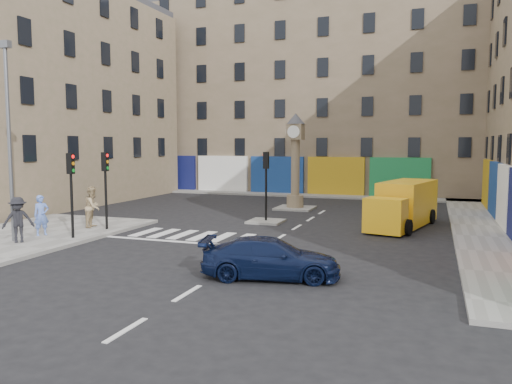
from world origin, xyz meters
The scene contains 17 objects.
ground centered at (0.00, 0.00, 0.00)m, with size 120.00×120.00×0.00m, color black.
sidewalk_right centered at (8.70, 10.00, 0.07)m, with size 2.60×30.00×0.15m, color gray.
sidewalk_far centered at (-4.00, 22.20, 0.07)m, with size 32.00×2.40×0.15m, color gray.
island_near centered at (-2.00, 8.00, 0.06)m, with size 1.80×1.80×0.12m, color gray.
island_far centered at (-2.00, 14.00, 0.06)m, with size 2.40×2.40×0.12m, color gray.
building_far centered at (-4.00, 28.00, 8.50)m, with size 32.00×10.00×17.00m, color #7E6B54.
building_left centered at (-19.00, 12.00, 7.50)m, with size 8.00×20.00×15.00m, color #876F59.
traffic_light_left_near centered at (-8.30, 0.20, 2.62)m, with size 0.28×0.22×3.70m.
traffic_light_left_far centered at (-8.30, 2.60, 2.62)m, with size 0.28×0.22×3.70m.
traffic_light_island centered at (-2.00, 8.00, 2.59)m, with size 0.28×0.22×3.70m.
lamp_post centered at (-10.20, -1.20, 4.79)m, with size 0.50×0.25×8.30m.
clock_pillar centered at (-2.00, 14.00, 3.55)m, with size 1.20×1.20×6.10m.
navy_sedan centered at (1.72, -2.61, 0.64)m, with size 1.78×4.39×1.27m, color black.
yellow_van centered at (5.10, 9.08, 1.15)m, with size 3.35×6.62×2.31m.
pedestrian_blue centered at (-10.02, 0.23, 1.06)m, with size 0.66×0.43×1.82m, color #6285E1.
pedestrian_tan centered at (-9.28, 2.86, 1.16)m, with size 0.98×0.76×2.01m, color tan.
pedestrian_dark centered at (-9.72, -1.40, 1.10)m, with size 1.23×0.71×1.90m, color black.
Camera 1 is at (6.50, -17.37, 4.23)m, focal length 35.00 mm.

